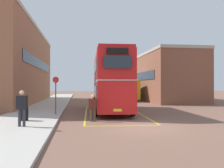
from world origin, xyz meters
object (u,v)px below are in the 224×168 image
at_px(pedestrian_boarding, 93,106).
at_px(pedestrian_waiting_near, 22,105).
at_px(litter_bin, 24,113).
at_px(double_decker_bus, 110,81).
at_px(single_deck_bus, 121,89).
at_px(bus_stop_sign, 56,92).

relative_size(pedestrian_boarding, pedestrian_waiting_near, 0.91).
bearing_deg(pedestrian_boarding, litter_bin, -179.48).
xyz_separation_m(double_decker_bus, litter_bin, (-5.70, -5.38, -1.93)).
height_order(double_decker_bus, single_deck_bus, double_decker_bus).
xyz_separation_m(single_deck_bus, pedestrian_waiting_near, (-9.01, -22.78, -0.47)).
xyz_separation_m(double_decker_bus, pedestrian_waiting_near, (-5.38, -7.45, -1.34)).
bearing_deg(bus_stop_sign, litter_bin, -118.02).
distance_m(pedestrian_boarding, pedestrian_waiting_near, 4.19).
bearing_deg(double_decker_bus, pedestrian_boarding, -108.31).
distance_m(double_decker_bus, pedestrian_waiting_near, 9.29).
xyz_separation_m(pedestrian_waiting_near, bus_stop_sign, (1.19, 4.91, 0.55)).
distance_m(single_deck_bus, bus_stop_sign, 19.51).
relative_size(double_decker_bus, pedestrian_boarding, 6.47).
xyz_separation_m(double_decker_bus, pedestrian_boarding, (-1.77, -5.34, -1.60)).
bearing_deg(bus_stop_sign, double_decker_bus, 31.22).
height_order(double_decker_bus, bus_stop_sign, double_decker_bus).
bearing_deg(double_decker_bus, pedestrian_waiting_near, -125.84).
relative_size(single_deck_bus, bus_stop_sign, 3.62).
bearing_deg(litter_bin, pedestrian_waiting_near, -81.11).
distance_m(single_deck_bus, pedestrian_boarding, 21.38).
distance_m(pedestrian_boarding, litter_bin, 3.95).
height_order(pedestrian_boarding, litter_bin, pedestrian_boarding).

